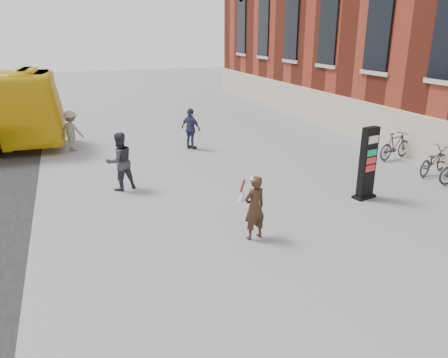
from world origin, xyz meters
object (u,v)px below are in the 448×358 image
object	(u,v)px
pedestrian_c	(191,129)
woman	(254,207)
info_pylon	(368,163)
bike_6	(434,160)
pedestrian_a	(120,161)
bike_7	(395,146)
pedestrian_b	(71,131)

from	to	relation	value
pedestrian_c	woman	bearing A→B (deg)	141.71
info_pylon	bike_6	distance (m)	4.10
pedestrian_a	bike_7	bearing A→B (deg)	162.05
woman	bike_6	size ratio (longest dim) A/B	0.88
pedestrian_b	bike_7	xyz separation A→B (m)	(12.29, -5.81, -0.32)
bike_6	info_pylon	bearing A→B (deg)	87.08
woman	pedestrian_b	bearing A→B (deg)	-81.01
bike_6	woman	bearing A→B (deg)	87.27
bike_7	bike_6	bearing A→B (deg)	166.39
woman	pedestrian_b	world-z (taller)	pedestrian_b
pedestrian_a	pedestrian_b	distance (m)	5.83
pedestrian_a	pedestrian_c	world-z (taller)	pedestrian_a
woman	pedestrian_b	xyz separation A→B (m)	(-4.03, 10.43, 0.02)
pedestrian_a	bike_7	size ratio (longest dim) A/B	1.04
pedestrian_b	bike_7	distance (m)	13.59
pedestrian_a	bike_6	world-z (taller)	pedestrian_a
pedestrian_b	pedestrian_a	bearing A→B (deg)	139.03
info_pylon	bike_6	world-z (taller)	info_pylon
info_pylon	pedestrian_c	size ratio (longest dim) A/B	1.26
info_pylon	bike_7	distance (m)	5.08
bike_6	bike_7	distance (m)	2.04
woman	pedestrian_a	distance (m)	5.46
pedestrian_a	woman	bearing A→B (deg)	102.21
pedestrian_b	woman	bearing A→B (deg)	146.79
pedestrian_b	pedestrian_c	world-z (taller)	pedestrian_c
pedestrian_a	bike_7	world-z (taller)	pedestrian_a
pedestrian_c	info_pylon	bearing A→B (deg)	172.20
info_pylon	bike_7	xyz separation A→B (m)	(3.87, 3.23, -0.58)
pedestrian_a	pedestrian_b	bearing A→B (deg)	-93.84
info_pylon	pedestrian_b	xyz separation A→B (m)	(-8.41, 9.04, -0.26)
info_pylon	bike_6	bearing A→B (deg)	5.16
pedestrian_a	bike_7	distance (m)	10.94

